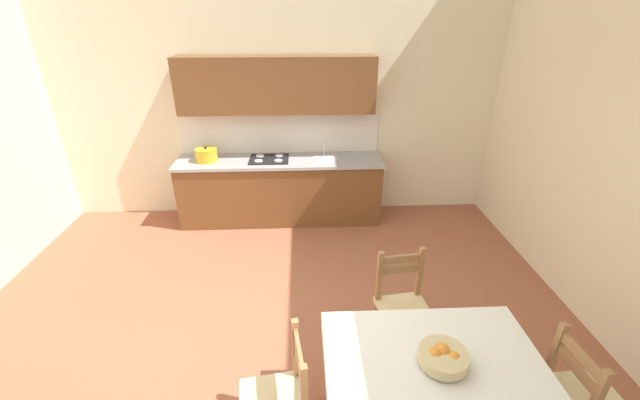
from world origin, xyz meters
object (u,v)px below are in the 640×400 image
(dining_table, at_px, (433,377))
(dining_chair_window_side, at_px, (583,399))
(dining_chair_kitchen_side, at_px, (403,308))
(fruit_bowl, at_px, (443,357))
(kitchen_cabinetry, at_px, (279,161))

(dining_table, bearing_deg, dining_chair_window_side, -3.70)
(dining_chair_kitchen_side, bearing_deg, dining_table, -92.00)
(dining_chair_kitchen_side, xyz_separation_m, fruit_bowl, (0.00, -0.85, 0.37))
(kitchen_cabinetry, xyz_separation_m, dining_chair_kitchen_side, (1.14, -2.48, -0.41))
(fruit_bowl, bearing_deg, dining_chair_window_side, -3.31)
(kitchen_cabinetry, relative_size, dining_chair_window_side, 2.97)
(dining_table, bearing_deg, kitchen_cabinetry, 108.55)
(dining_table, xyz_separation_m, dining_chair_kitchen_side, (0.03, 0.84, -0.18))
(kitchen_cabinetry, height_order, dining_chair_kitchen_side, kitchen_cabinetry)
(dining_chair_window_side, bearing_deg, dining_table, 176.30)
(dining_chair_window_side, distance_m, fruit_bowl, 1.02)
(dining_table, bearing_deg, fruit_bowl, -14.24)
(dining_chair_kitchen_side, xyz_separation_m, dining_chair_window_side, (0.96, -0.91, 0.00))
(dining_chair_window_side, xyz_separation_m, fruit_bowl, (-0.95, 0.06, 0.37))
(kitchen_cabinetry, height_order, dining_table, kitchen_cabinetry)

